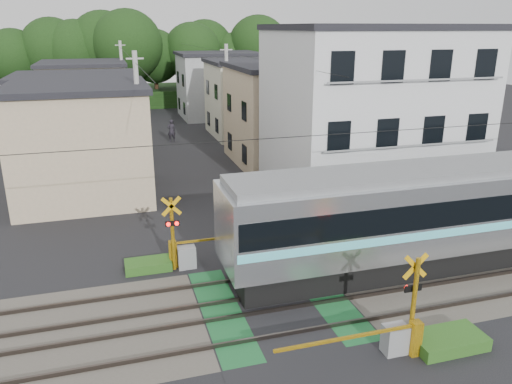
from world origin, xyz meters
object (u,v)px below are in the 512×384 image
object	(u,v)px
apartment_block	(369,115)
pedestrian	(171,131)
crossing_signal_near	(399,332)
crossing_signal_far	(184,251)
commuter_train	(463,210)

from	to	relation	value
apartment_block	pedestrian	size ratio (longest dim) A/B	5.37
crossing_signal_near	crossing_signal_far	xyz separation A→B (m)	(-5.17, 7.31, 0.00)
crossing_signal_near	apartment_block	bearing A→B (deg)	65.78
crossing_signal_near	pedestrian	size ratio (longest dim) A/B	2.49
commuter_train	crossing_signal_far	world-z (taller)	commuter_train
crossing_signal_near	pedestrian	bearing A→B (deg)	94.95
crossing_signal_far	pedestrian	world-z (taller)	crossing_signal_far
pedestrian	crossing_signal_far	bearing A→B (deg)	76.21
apartment_block	crossing_signal_near	bearing A→B (deg)	-114.22
crossing_signal_near	apartment_block	size ratio (longest dim) A/B	0.46
apartment_block	pedestrian	xyz separation A→B (m)	(-8.56, 17.40, -3.71)
crossing_signal_far	pedestrian	distance (m)	23.38
crossing_signal_near	commuter_train	bearing A→B (deg)	40.03
apartment_block	crossing_signal_far	bearing A→B (deg)	-152.22
crossing_signal_near	crossing_signal_far	bearing A→B (deg)	125.29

